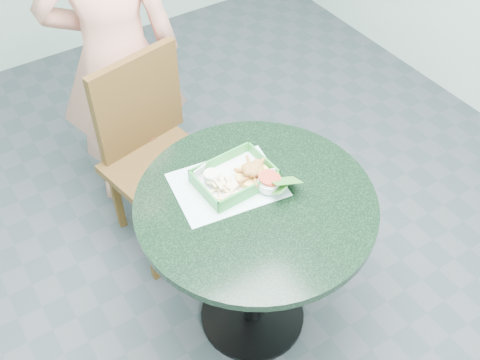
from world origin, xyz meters
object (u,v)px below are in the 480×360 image
cafe_table (255,234)px  diner_person (113,43)px  crab_sandwich (253,176)px  dining_chair (154,145)px  food_basket (234,183)px  sauce_ramekin (212,179)px

cafe_table → diner_person: diner_person is taller
cafe_table → crab_sandwich: 0.24m
crab_sandwich → dining_chair: bearing=100.7°
dining_chair → food_basket: (0.06, -0.59, 0.23)m
food_basket → sauce_ramekin: sauce_ramekin is taller
cafe_table → food_basket: 0.22m
dining_chair → crab_sandwich: size_ratio=7.40×
crab_sandwich → food_basket: bearing=149.8°
diner_person → crab_sandwich: bearing=116.6°
crab_sandwich → sauce_ramekin: size_ratio=2.19×
dining_chair → crab_sandwich: dining_chair is taller
diner_person → crab_sandwich: diner_person is taller
cafe_table → food_basket: (-0.02, 0.11, 0.19)m
diner_person → food_basket: 0.90m
dining_chair → diner_person: (0.00, 0.30, 0.36)m
cafe_table → crab_sandwich: (0.04, 0.08, 0.22)m
diner_person → cafe_table: bearing=113.7°
dining_chair → diner_person: bearing=78.4°
dining_chair → sauce_ramekin: bearing=-103.2°
diner_person → crab_sandwich: (0.12, -0.92, -0.10)m
cafe_table → crab_sandwich: bearing=62.3°
food_basket → crab_sandwich: crab_sandwich is taller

